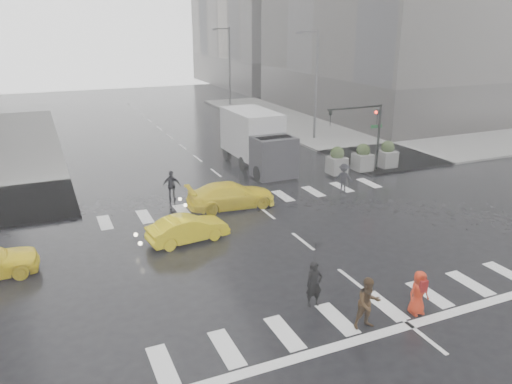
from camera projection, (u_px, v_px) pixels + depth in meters
name	position (u px, v px, depth m)	size (l,w,h in m)	color
ground	(303.00, 241.00, 22.85)	(120.00, 120.00, 0.00)	black
sidewalk_ne	(398.00, 131.00, 45.42)	(35.00, 35.00, 0.15)	slate
road_markings	(303.00, 241.00, 22.84)	(18.00, 48.00, 0.01)	silver
traffic_signal_pole	(367.00, 125.00, 32.18)	(4.45, 0.42, 4.50)	black
street_lamp_near	(315.00, 81.00, 40.98)	(2.15, 0.22, 9.00)	#59595B
street_lamp_far	(228.00, 63.00, 58.29)	(2.15, 0.22, 9.00)	#59595B
planter_west	(337.00, 161.00, 32.30)	(1.10, 1.10, 1.80)	slate
planter_mid	(363.00, 158.00, 33.06)	(1.10, 1.10, 1.80)	slate
planter_east	(387.00, 155.00, 33.83)	(1.10, 1.10, 1.80)	slate
pedestrian_black	(315.00, 264.00, 17.18)	(1.06, 1.07, 2.43)	black
pedestrian_brown	(368.00, 303.00, 16.14)	(0.87, 0.68, 1.80)	#3F2A16
pedestrian_orange	(419.00, 292.00, 16.96)	(0.78, 0.52, 1.60)	red
pedestrian_far_a	(172.00, 186.00, 27.86)	(1.00, 0.61, 1.71)	black
pedestrian_far_b	(344.00, 178.00, 29.32)	(1.10, 0.61, 1.70)	black
taxi_mid	(188.00, 229.00, 22.68)	(1.29, 3.70, 1.22)	yellow
taxi_rear	(231.00, 195.00, 26.82)	(1.95, 4.22, 1.39)	yellow
box_truck	(257.00, 139.00, 33.67)	(2.68, 7.16, 3.80)	silver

